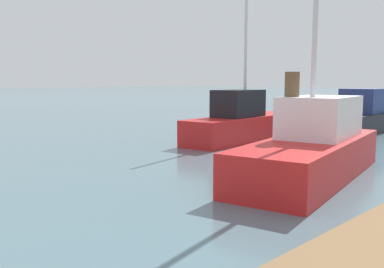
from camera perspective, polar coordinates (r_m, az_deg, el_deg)
name	(u,v)px	position (r m, az deg, el deg)	size (l,w,h in m)	color
dock_piling_2	(291,124)	(10.42, 13.17, 1.26)	(0.35, 0.35, 2.50)	brown
moored_boat_1	(243,122)	(16.63, 6.90, 1.61)	(6.45, 2.17, 6.48)	red
moored_boat_2	(313,145)	(10.53, 16.01, -1.49)	(6.20, 2.98, 9.72)	red
moored_boat_4	(366,116)	(21.50, 22.36, 2.22)	(6.75, 2.17, 1.96)	black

